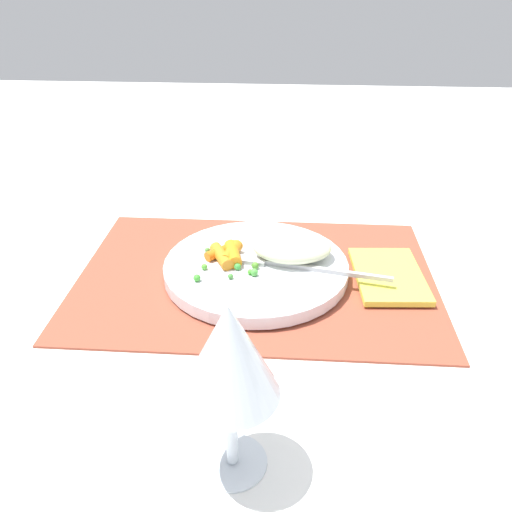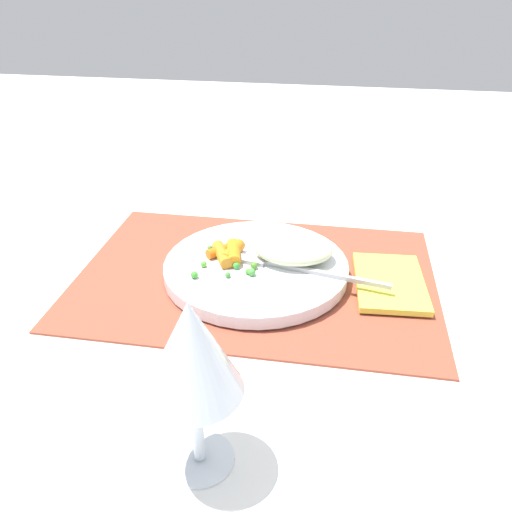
% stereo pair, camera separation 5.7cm
% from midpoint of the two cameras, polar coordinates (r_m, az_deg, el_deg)
% --- Properties ---
extents(ground_plane, '(2.40, 2.40, 0.00)m').
position_cam_midpoint_polar(ground_plane, '(0.71, -2.32, -2.36)').
color(ground_plane, white).
extents(placemat, '(0.48, 0.33, 0.01)m').
position_cam_midpoint_polar(placemat, '(0.71, -2.32, -2.15)').
color(placemat, '#9E4733').
rests_on(placemat, ground_plane).
extents(plate, '(0.25, 0.25, 0.02)m').
position_cam_midpoint_polar(plate, '(0.70, -2.34, -1.36)').
color(plate, white).
rests_on(plate, placemat).
extents(rice_mound, '(0.11, 0.08, 0.03)m').
position_cam_midpoint_polar(rice_mound, '(0.70, 1.63, 0.96)').
color(rice_mound, beige).
rests_on(rice_mound, plate).
extents(carrot_portion, '(0.05, 0.06, 0.02)m').
position_cam_midpoint_polar(carrot_portion, '(0.70, -5.49, 0.18)').
color(carrot_portion, orange).
rests_on(carrot_portion, plate).
extents(pea_scatter, '(0.08, 0.08, 0.01)m').
position_cam_midpoint_polar(pea_scatter, '(0.68, -5.00, -1.36)').
color(pea_scatter, '#549740').
rests_on(pea_scatter, plate).
extents(fork, '(0.21, 0.05, 0.01)m').
position_cam_midpoint_polar(fork, '(0.68, 1.83, -1.15)').
color(fork, '#B9B9B9').
rests_on(fork, plate).
extents(wine_glass, '(0.08, 0.08, 0.17)m').
position_cam_midpoint_polar(wine_glass, '(0.40, -6.57, -10.94)').
color(wine_glass, silver).
rests_on(wine_glass, ground_plane).
extents(napkin, '(0.10, 0.14, 0.01)m').
position_cam_midpoint_polar(napkin, '(0.71, 12.09, -2.03)').
color(napkin, '#EAE54C').
rests_on(napkin, placemat).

